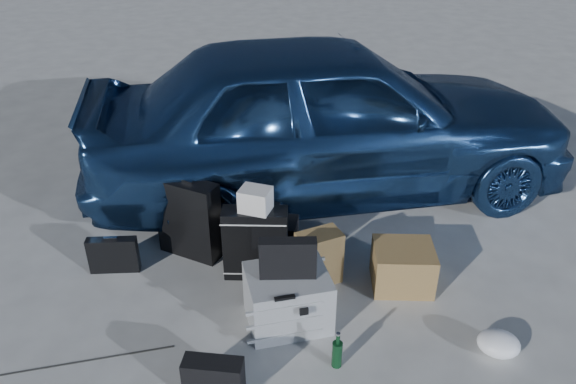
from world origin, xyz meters
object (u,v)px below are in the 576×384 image
object	(u,v)px
briefcase	(113,255)
cardboard_box	(403,267)
car	(328,116)
green_bottle	(337,350)
pelican_case	(288,298)
suitcase_left	(189,218)
suitcase_right	(256,243)
duffel_bag	(261,234)

from	to	relation	value
briefcase	cardboard_box	size ratio (longest dim) A/B	0.86
car	green_bottle	world-z (taller)	car
pelican_case	suitcase_left	xyz separation A→B (m)	(-0.89, 0.77, 0.14)
suitcase_left	car	bearing A→B (deg)	69.66
suitcase_right	cardboard_box	size ratio (longest dim) A/B	1.32
duffel_bag	green_bottle	xyz separation A→B (m)	(0.66, -1.26, -0.02)
car	briefcase	xyz separation A→B (m)	(-1.68, -1.53, -0.64)
suitcase_right	green_bottle	bearing A→B (deg)	-57.90
pelican_case	suitcase_right	size ratio (longest dim) A/B	0.94
suitcase_left	suitcase_right	size ratio (longest dim) A/B	1.14
pelican_case	green_bottle	world-z (taller)	pelican_case
car	suitcase_left	bearing A→B (deg)	122.69
pelican_case	briefcase	bearing A→B (deg)	143.81
briefcase	suitcase_left	distance (m)	0.67
pelican_case	briefcase	size ratio (longest dim) A/B	1.44
suitcase_left	duffel_bag	world-z (taller)	suitcase_left
suitcase_left	suitcase_right	distance (m)	0.64
cardboard_box	green_bottle	xyz separation A→B (m)	(-0.50, -0.88, -0.04)
suitcase_right	duffel_bag	xyz separation A→B (m)	(-0.00, 0.35, -0.15)
pelican_case	duffel_bag	bearing A→B (deg)	90.83
duffel_bag	briefcase	bearing A→B (deg)	-156.13
cardboard_box	green_bottle	size ratio (longest dim) A/B	1.69
car	cardboard_box	world-z (taller)	car
car	green_bottle	size ratio (longest dim) A/B	17.06
briefcase	green_bottle	distance (m)	2.01
suitcase_left	duffel_bag	bearing A→B (deg)	31.11
briefcase	green_bottle	xyz separation A→B (m)	(1.81, -0.87, -0.02)
car	suitcase_right	world-z (taller)	car
suitcase_left	duffel_bag	distance (m)	0.63
briefcase	duffel_bag	size ratio (longest dim) A/B	0.65
cardboard_box	green_bottle	bearing A→B (deg)	-119.57
suitcase_right	briefcase	bearing A→B (deg)	178.98
pelican_case	suitcase_right	distance (m)	0.61
duffel_bag	green_bottle	size ratio (longest dim) A/B	2.25
pelican_case	suitcase_left	distance (m)	1.18
car	suitcase_left	distance (m)	1.73
car	suitcase_right	bearing A→B (deg)	145.21
suitcase_left	green_bottle	xyz separation A→B (m)	(1.24, -1.17, -0.21)
briefcase	suitcase_left	bearing A→B (deg)	19.88
suitcase_right	cardboard_box	world-z (taller)	suitcase_right
briefcase	duffel_bag	world-z (taller)	briefcase
suitcase_right	cardboard_box	xyz separation A→B (m)	(1.16, -0.04, -0.13)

